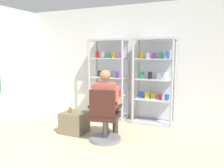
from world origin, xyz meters
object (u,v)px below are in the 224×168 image
object	(u,v)px
display_cabinet_right	(154,81)
tea_glass	(70,110)
display_cabinet_left	(110,79)
storage_crate	(74,122)
seated_shopkeeper	(107,101)
office_chair	(105,120)

from	to	relation	value
display_cabinet_right	tea_glass	distance (m)	1.97
display_cabinet_left	storage_crate	size ratio (longest dim) A/B	4.04
display_cabinet_right	seated_shopkeeper	distance (m)	1.46
tea_glass	display_cabinet_right	bearing A→B (deg)	44.57
seated_shopkeeper	display_cabinet_right	bearing A→B (deg)	66.65
display_cabinet_right	seated_shopkeeper	bearing A→B (deg)	-113.35
display_cabinet_left	seated_shopkeeper	xyz separation A→B (m)	(0.53, -1.32, -0.25)
office_chair	seated_shopkeeper	world-z (taller)	seated_shopkeeper
office_chair	display_cabinet_right	bearing A→B (deg)	69.97
display_cabinet_left	office_chair	distance (m)	1.68
display_cabinet_right	office_chair	distance (m)	1.67
storage_crate	tea_glass	distance (m)	0.27
storage_crate	seated_shopkeeper	bearing A→B (deg)	-2.06
display_cabinet_left	seated_shopkeeper	bearing A→B (deg)	-68.01
display_cabinet_left	tea_glass	size ratio (longest dim) A/B	18.99
seated_shopkeeper	tea_glass	bearing A→B (deg)	-178.55
seated_shopkeeper	office_chair	bearing A→B (deg)	-79.45
display_cabinet_right	storage_crate	distance (m)	1.98
storage_crate	display_cabinet_right	bearing A→B (deg)	44.93
office_chair	tea_glass	world-z (taller)	office_chair
storage_crate	tea_glass	size ratio (longest dim) A/B	4.71
storage_crate	tea_glass	bearing A→B (deg)	-143.81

